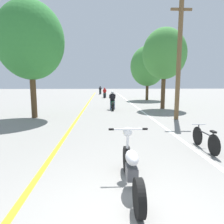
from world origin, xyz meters
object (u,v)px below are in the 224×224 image
(roadside_tree_left, at_px, (30,41))
(motorcycle_rider_far, at_px, (100,91))
(bicycle_parked, at_px, (205,139))
(roadside_tree_right_near, at_px, (164,54))
(motorcycle_rider_mid, at_px, (105,94))
(roadside_tree_right_far, at_px, (148,66))
(motorcycle_foreground, at_px, (131,167))
(utility_pole, at_px, (179,59))
(motorcycle_rider_lead, at_px, (112,102))

(roadside_tree_left, bearing_deg, motorcycle_rider_far, 81.12)
(bicycle_parked, bearing_deg, roadside_tree_left, 139.78)
(roadside_tree_right_near, distance_m, motorcycle_rider_mid, 12.51)
(roadside_tree_right_far, height_order, motorcycle_rider_far, roadside_tree_right_far)
(motorcycle_foreground, bearing_deg, motorcycle_rider_mid, 90.61)
(roadside_tree_right_near, xyz_separation_m, motorcycle_rider_mid, (-4.39, 11.14, -3.62))
(utility_pole, height_order, motorcycle_rider_far, utility_pole)
(motorcycle_rider_lead, height_order, bicycle_parked, motorcycle_rider_lead)
(motorcycle_rider_far, distance_m, bicycle_parked, 28.89)
(utility_pole, xyz_separation_m, bicycle_parked, (-0.99, -5.01, -2.92))
(utility_pole, bearing_deg, roadside_tree_left, 173.51)
(roadside_tree_right_far, relative_size, motorcycle_rider_lead, 3.02)
(roadside_tree_left, relative_size, motorcycle_foreground, 3.00)
(utility_pole, height_order, roadside_tree_right_near, utility_pole)
(roadside_tree_right_near, bearing_deg, roadside_tree_right_far, 86.73)
(roadside_tree_left, xyz_separation_m, motorcycle_rider_mid, (4.22, 14.81, -3.77))
(motorcycle_rider_lead, relative_size, motorcycle_rider_far, 0.99)
(roadside_tree_right_far, distance_m, bicycle_parked, 17.50)
(motorcycle_rider_lead, relative_size, motorcycle_rider_mid, 0.99)
(roadside_tree_left, height_order, motorcycle_foreground, roadside_tree_left)
(utility_pole, height_order, motorcycle_rider_lead, utility_pole)
(roadside_tree_right_near, height_order, motorcycle_rider_far, roadside_tree_right_near)
(utility_pole, xyz_separation_m, roadside_tree_left, (-7.99, 0.91, 1.02))
(roadside_tree_right_far, xyz_separation_m, motorcycle_foreground, (-4.57, -19.10, -3.38))
(motorcycle_foreground, bearing_deg, roadside_tree_right_near, 70.43)
(motorcycle_rider_lead, xyz_separation_m, motorcycle_rider_mid, (-0.45, 11.49, -0.02))
(roadside_tree_left, distance_m, bicycle_parked, 9.98)
(utility_pole, distance_m, motorcycle_rider_mid, 16.40)
(utility_pole, bearing_deg, motorcycle_rider_mid, 103.47)
(utility_pole, xyz_separation_m, roadside_tree_right_near, (0.62, 4.58, 0.88))
(motorcycle_rider_mid, bearing_deg, motorcycle_rider_lead, -87.75)
(roadside_tree_right_near, height_order, motorcycle_foreground, roadside_tree_right_near)
(bicycle_parked, bearing_deg, motorcycle_rider_lead, 104.12)
(motorcycle_rider_mid, xyz_separation_m, motorcycle_rider_far, (-0.66, 7.96, 0.01))
(motorcycle_rider_mid, bearing_deg, roadside_tree_right_far, -37.56)
(motorcycle_rider_far, bearing_deg, roadside_tree_right_far, -64.83)
(roadside_tree_left, bearing_deg, motorcycle_rider_mid, 74.09)
(utility_pole, distance_m, roadside_tree_right_far, 12.08)
(roadside_tree_left, relative_size, bicycle_parked, 4.07)
(roadside_tree_right_far, bearing_deg, utility_pole, -94.97)
(utility_pole, xyz_separation_m, roadside_tree_right_far, (1.05, 12.02, 0.56))
(roadside_tree_right_near, xyz_separation_m, motorcycle_rider_far, (-5.05, 19.10, -3.61))
(motorcycle_rider_far, bearing_deg, bicycle_parked, -83.16)
(motorcycle_rider_lead, bearing_deg, bicycle_parked, -75.88)
(utility_pole, bearing_deg, motorcycle_rider_lead, 128.06)
(roadside_tree_right_near, distance_m, motorcycle_foreground, 12.91)
(roadside_tree_right_near, relative_size, roadside_tree_left, 0.94)
(motorcycle_rider_far, xyz_separation_m, bicycle_parked, (3.44, -28.69, -0.18))
(roadside_tree_left, distance_m, motorcycle_rider_lead, 6.85)
(utility_pole, height_order, motorcycle_rider_mid, utility_pole)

